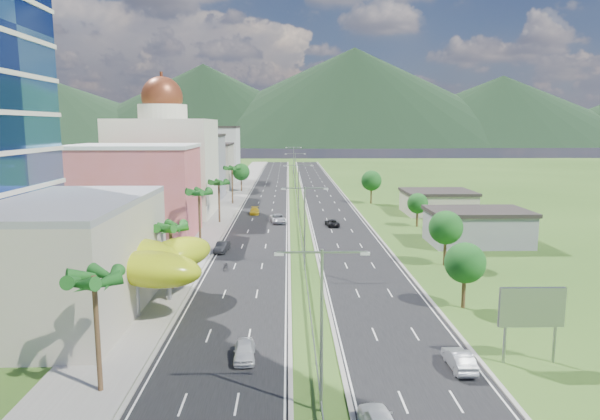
{
  "coord_description": "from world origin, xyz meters",
  "views": [
    {
      "loc": [
        -2.14,
        -57.79,
        18.7
      ],
      "look_at": [
        -0.46,
        16.12,
        7.0
      ],
      "focal_mm": 32.0,
      "sensor_mm": 36.0,
      "label": 1
    }
  ],
  "objects": [
    {
      "name": "car_dark_left",
      "position": [
        -12.02,
        20.31,
        0.79
      ],
      "size": [
        2.13,
        4.73,
        1.5
      ],
      "primitive_type": "imported",
      "rotation": [
        0.0,
        0.0,
        -0.12
      ],
      "color": "black",
      "rests_on": "road_left"
    },
    {
      "name": "palm_tree_a",
      "position": [
        -15.5,
        -22.0,
        8.02
      ],
      "size": [
        3.6,
        3.6,
        9.1
      ],
      "color": "#47301C",
      "rests_on": "ground"
    },
    {
      "name": "streetlight_median_e",
      "position": [
        0.0,
        140.0,
        6.75
      ],
      "size": [
        6.04,
        0.25,
        11.0
      ],
      "color": "gray",
      "rests_on": "ground"
    },
    {
      "name": "streetlight_median_b",
      "position": [
        0.0,
        10.0,
        6.75
      ],
      "size": [
        6.04,
        0.25,
        11.0
      ],
      "color": "gray",
      "rests_on": "ground"
    },
    {
      "name": "car_white_near_left",
      "position": [
        -5.7,
        -16.95,
        0.75
      ],
      "size": [
        1.9,
        4.27,
        1.43
      ],
      "primitive_type": "imported",
      "rotation": [
        0.0,
        0.0,
        0.05
      ],
      "color": "silver",
      "rests_on": "road_left"
    },
    {
      "name": "motorcycle",
      "position": [
        -10.36,
        10.27,
        0.71
      ],
      "size": [
        0.87,
        2.14,
        1.33
      ],
      "primitive_type": "imported",
      "rotation": [
        0.0,
        0.0,
        -0.12
      ],
      "color": "black",
      "rests_on": "road_left"
    },
    {
      "name": "palm_tree_c",
      "position": [
        -15.5,
        22.0,
        8.5
      ],
      "size": [
        3.6,
        3.6,
        9.6
      ],
      "color": "#47301C",
      "rests_on": "ground"
    },
    {
      "name": "median_guardrail",
      "position": [
        0.0,
        71.99,
        0.62
      ],
      "size": [
        0.1,
        216.06,
        0.76
      ],
      "color": "gray",
      "rests_on": "ground"
    },
    {
      "name": "palm_tree_e",
      "position": [
        -15.5,
        70.0,
        8.31
      ],
      "size": [
        3.6,
        3.6,
        9.4
      ],
      "color": "#47301C",
      "rests_on": "ground"
    },
    {
      "name": "midrise_white",
      "position": [
        -27.0,
        125.0,
        9.0
      ],
      "size": [
        16.0,
        15.0,
        18.0
      ],
      "primitive_type": "cube",
      "color": "silver",
      "rests_on": "ground"
    },
    {
      "name": "shed_far",
      "position": [
        30.0,
        55.0,
        2.2
      ],
      "size": [
        14.0,
        12.0,
        4.4
      ],
      "primitive_type": "cube",
      "color": "#AEA990",
      "rests_on": "ground"
    },
    {
      "name": "midrise_beige",
      "position": [
        -27.0,
        102.0,
        6.5
      ],
      "size": [
        16.0,
        15.0,
        13.0
      ],
      "primitive_type": "cube",
      "color": "#AEA990",
      "rests_on": "ground"
    },
    {
      "name": "leafy_tree_rd",
      "position": [
        18.0,
        70.0,
        5.58
      ],
      "size": [
        4.9,
        4.9,
        8.05
      ],
      "color": "#47301C",
      "rests_on": "ground"
    },
    {
      "name": "billboard",
      "position": [
        17.0,
        -18.0,
        4.42
      ],
      "size": [
        5.2,
        0.35,
        6.2
      ],
      "color": "gray",
      "rests_on": "ground"
    },
    {
      "name": "leafy_tree_lfar",
      "position": [
        -15.5,
        95.0,
        5.58
      ],
      "size": [
        4.9,
        4.9,
        8.05
      ],
      "color": "#47301C",
      "rests_on": "ground"
    },
    {
      "name": "sidewalk_left",
      "position": [
        -17.0,
        90.0,
        0.06
      ],
      "size": [
        7.0,
        260.0,
        0.12
      ],
      "primitive_type": "cube",
      "color": "gray",
      "rests_on": "ground"
    },
    {
      "name": "streetlight_median_c",
      "position": [
        0.0,
        50.0,
        6.75
      ],
      "size": [
        6.04,
        0.25,
        11.0
      ],
      "color": "gray",
      "rests_on": "ground"
    },
    {
      "name": "streetlight_median_d",
      "position": [
        0.0,
        95.0,
        6.75
      ],
      "size": [
        6.04,
        0.25,
        11.0
      ],
      "color": "gray",
      "rests_on": "ground"
    },
    {
      "name": "mountain_ridge",
      "position": [
        60.0,
        450.0,
        0.0
      ],
      "size": [
        860.0,
        140.0,
        90.0
      ],
      "primitive_type": null,
      "color": "black",
      "rests_on": "ground"
    },
    {
      "name": "leafy_tree_rc",
      "position": [
        22.0,
        40.0,
        4.37
      ],
      "size": [
        3.85,
        3.85,
        6.33
      ],
      "color": "#47301C",
      "rests_on": "ground"
    },
    {
      "name": "car_dark_far_right",
      "position": [
        6.12,
        40.68,
        0.68
      ],
      "size": [
        2.73,
        4.84,
        1.28
      ],
      "primitive_type": "imported",
      "rotation": [
        0.0,
        0.0,
        3.28
      ],
      "color": "black",
      "rests_on": "road_right"
    },
    {
      "name": "domed_building",
      "position": [
        -28.0,
        55.0,
        11.35
      ],
      "size": [
        20.0,
        20.0,
        28.7
      ],
      "color": "beige",
      "rests_on": "ground"
    },
    {
      "name": "road_right",
      "position": [
        7.5,
        90.0,
        0.02
      ],
      "size": [
        11.0,
        260.0,
        0.04
      ],
      "primitive_type": "cube",
      "color": "black",
      "rests_on": "ground"
    },
    {
      "name": "car_yellow_far_left",
      "position": [
        -9.27,
        54.59,
        0.74
      ],
      "size": [
        2.13,
        4.88,
        1.4
      ],
      "primitive_type": "imported",
      "rotation": [
        0.0,
        0.0,
        0.04
      ],
      "color": "gold",
      "rests_on": "road_left"
    },
    {
      "name": "leafy_tree_ra",
      "position": [
        16.0,
        -5.0,
        4.78
      ],
      "size": [
        4.2,
        4.2,
        6.9
      ],
      "color": "#47301C",
      "rests_on": "ground"
    },
    {
      "name": "lime_canopy",
      "position": [
        -20.0,
        -4.0,
        4.99
      ],
      "size": [
        18.0,
        15.0,
        7.4
      ],
      "color": "#ACBE12",
      "rests_on": "ground"
    },
    {
      "name": "palm_tree_b",
      "position": [
        -15.5,
        2.0,
        7.06
      ],
      "size": [
        3.6,
        3.6,
        8.1
      ],
      "color": "#47301C",
      "rests_on": "ground"
    },
    {
      "name": "leafy_tree_rb",
      "position": [
        19.0,
        12.0,
        5.18
      ],
      "size": [
        4.55,
        4.55,
        7.47
      ],
      "color": "#47301C",
      "rests_on": "ground"
    },
    {
      "name": "streetlight_median_a",
      "position": [
        0.0,
        -25.0,
        6.75
      ],
      "size": [
        6.04,
        0.25,
        11.0
      ],
      "color": "gray",
      "rests_on": "ground"
    },
    {
      "name": "midrise_grey",
      "position": [
        -27.0,
        80.0,
        8.0
      ],
      "size": [
        16.0,
        15.0,
        16.0
      ],
      "primitive_type": "cube",
      "color": "gray",
      "rests_on": "ground"
    },
    {
      "name": "road_left",
      "position": [
        -7.5,
        90.0,
        0.02
      ],
      "size": [
        11.0,
        260.0,
        0.04
      ],
      "primitive_type": "cube",
      "color": "black",
      "rests_on": "ground"
    },
    {
      "name": "car_silver_right",
      "position": [
        11.1,
        -19.02,
        0.78
      ],
      "size": [
        1.6,
        4.52,
        1.48
      ],
      "primitive_type": "imported",
      "rotation": [
        0.0,
        0.0,
        3.15
      ],
      "color": "#9B9DA3",
      "rests_on": "road_right"
    },
    {
      "name": "ground",
      "position": [
        0.0,
        0.0,
        0.0
      ],
      "size": [
        500.0,
        500.0,
        0.0
      ],
      "primitive_type": "plane",
      "color": "#2D5119",
      "rests_on": "ground"
    },
    {
      "name": "car_silver_mid_left",
      "position": [
        -4.11,
        44.44,
        0.84
      ],
      "size": [
        3.56,
        6.12,
        1.6
      ],
      "primitive_type": "imported",
      "rotation": [
        0.0,
        0.0,
        0.16
      ],
      "color": "#B5B8BE",
      "rests_on": "road_left"
    },
    {
      "name": "palm_tree_d",
      "position": [
        -15.5,
        45.0,
        7.54
      ],
      "size": [
        3.6,
        3.6,
        8.6
      ],
      "color": "#47301C",
      "rests_on": "ground"
    },
    {
      "name": "shed_near",
      "position": [
        28.0,
        25.0,
        2.5
      ],
      "size": [
        15.0,
        10.0,
        5.0
      ],
      "primitive_type": "cube",
      "color": "gray",
      "rests_on": "ground"
    },
    {
      "name": "pink_shophouse",
      "position": [
        -28.0,
        32.0,
        7.5
      ],
      "size": [
        20.0,
        15.0,
        15.0
      ],
      "primitive_type": "cube",
      "color": "#D05B55",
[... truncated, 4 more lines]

